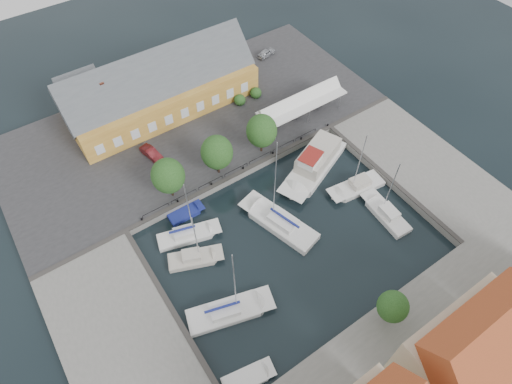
% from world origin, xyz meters
% --- Properties ---
extents(ground, '(140.00, 140.00, 0.00)m').
position_xyz_m(ground, '(0.00, 0.00, 0.00)').
color(ground, black).
rests_on(ground, ground).
extents(north_quay, '(56.00, 26.00, 1.00)m').
position_xyz_m(north_quay, '(0.00, 23.00, 0.50)').
color(north_quay, '#2D2D30').
rests_on(north_quay, ground).
extents(west_quay, '(12.00, 24.00, 1.00)m').
position_xyz_m(west_quay, '(-22.00, -2.00, 0.50)').
color(west_quay, slate).
rests_on(west_quay, ground).
extents(east_quay, '(12.00, 24.00, 1.00)m').
position_xyz_m(east_quay, '(22.00, -2.00, 0.50)').
color(east_quay, slate).
rests_on(east_quay, ground).
extents(south_bank, '(56.00, 14.00, 1.00)m').
position_xyz_m(south_bank, '(0.00, -21.00, 0.50)').
color(south_bank, slate).
rests_on(south_bank, ground).
extents(quay_edge_fittings, '(56.00, 24.72, 0.40)m').
position_xyz_m(quay_edge_fittings, '(0.02, 4.75, 1.06)').
color(quay_edge_fittings, '#383533').
rests_on(quay_edge_fittings, north_quay).
extents(warehouse, '(28.56, 14.00, 9.55)m').
position_xyz_m(warehouse, '(-2.60, 28.36, 4.43)').
color(warehouse, '#B87E2C').
rests_on(warehouse, north_quay).
extents(tent_canopy, '(14.00, 4.00, 2.83)m').
position_xyz_m(tent_canopy, '(14.00, 14.50, 3.68)').
color(tent_canopy, white).
rests_on(tent_canopy, north_quay).
extents(quay_trees, '(18.20, 4.20, 6.30)m').
position_xyz_m(quay_trees, '(-2.00, 12.00, 4.88)').
color(quay_trees, black).
rests_on(quay_trees, north_quay).
extents(car_silver, '(3.86, 2.23, 1.24)m').
position_xyz_m(car_silver, '(18.66, 30.16, 1.62)').
color(car_silver, '#B4B7BD').
rests_on(car_silver, north_quay).
extents(car_red, '(2.18, 4.09, 1.28)m').
position_xyz_m(car_red, '(-8.21, 19.72, 1.64)').
color(car_red, '#561317').
rests_on(car_red, north_quay).
extents(center_sailboat, '(5.97, 11.19, 14.62)m').
position_xyz_m(center_sailboat, '(0.17, 0.94, 0.36)').
color(center_sailboat, white).
rests_on(center_sailboat, ground).
extents(trawler, '(13.55, 8.62, 5.00)m').
position_xyz_m(trawler, '(9.73, 5.87, 1.02)').
color(trawler, white).
rests_on(trawler, ground).
extents(east_boat_b, '(8.23, 3.60, 10.95)m').
position_xyz_m(east_boat_b, '(12.17, -0.14, 0.26)').
color(east_boat_b, white).
rests_on(east_boat_b, ground).
extents(east_boat_c, '(2.92, 7.78, 9.87)m').
position_xyz_m(east_boat_c, '(12.19, -5.55, 0.26)').
color(east_boat_c, white).
rests_on(east_boat_c, ground).
extents(west_boat_a, '(8.13, 4.29, 10.59)m').
position_xyz_m(west_boat_a, '(-10.26, 5.87, 0.27)').
color(west_boat_a, white).
rests_on(west_boat_a, ground).
extents(west_boat_b, '(6.86, 4.50, 9.25)m').
position_xyz_m(west_boat_b, '(-11.15, 2.60, 0.26)').
color(west_boat_b, beige).
rests_on(west_boat_b, ground).
extents(west_boat_d, '(9.98, 5.45, 12.75)m').
position_xyz_m(west_boat_d, '(-11.29, -5.20, 0.27)').
color(west_boat_d, white).
rests_on(west_boat_d, ground).
extents(launch_sw, '(5.62, 2.94, 0.98)m').
position_xyz_m(launch_sw, '(-13.33, -12.08, 0.09)').
color(launch_sw, white).
rests_on(launch_sw, ground).
extents(launch_nw, '(4.74, 1.93, 0.88)m').
position_xyz_m(launch_nw, '(-8.83, 9.03, 0.09)').
color(launch_nw, navy).
rests_on(launch_nw, ground).
extents(townhouses, '(36.30, 8.50, 12.00)m').
position_xyz_m(townhouses, '(1.93, -23.24, 5.82)').
color(townhouses, beige).
rests_on(townhouses, south_bank).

